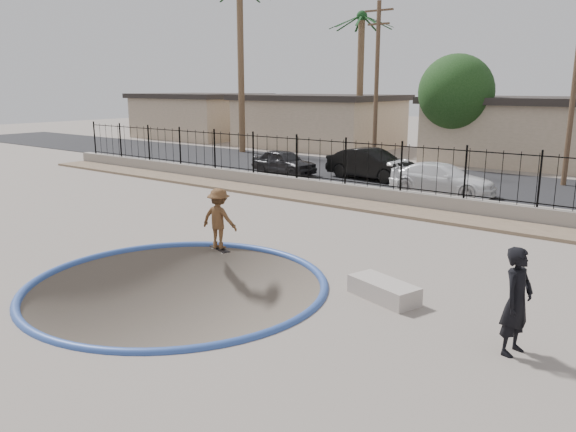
# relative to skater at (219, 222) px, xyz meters

# --- Properties ---
(ground) EXTENTS (120.00, 120.00, 2.20)m
(ground) POSITION_rel_skater_xyz_m (1.17, 10.40, -1.94)
(ground) COLOR gray
(ground) RESTS_ON ground
(bowl_pit) EXTENTS (6.84, 6.84, 1.80)m
(bowl_pit) POSITION_rel_skater_xyz_m (1.17, -2.60, -0.84)
(bowl_pit) COLOR #4D433B
(bowl_pit) RESTS_ON ground
(coping_ring) EXTENTS (7.04, 7.04, 0.20)m
(coping_ring) POSITION_rel_skater_xyz_m (1.17, -2.60, -0.84)
(coping_ring) COLOR #2E4B96
(coping_ring) RESTS_ON ground
(rock_strip) EXTENTS (42.00, 1.60, 0.11)m
(rock_strip) POSITION_rel_skater_xyz_m (1.17, 7.60, -0.79)
(rock_strip) COLOR #8C755B
(rock_strip) RESTS_ON ground
(retaining_wall) EXTENTS (42.00, 0.45, 0.60)m
(retaining_wall) POSITION_rel_skater_xyz_m (1.17, 8.70, -0.54)
(retaining_wall) COLOR gray
(retaining_wall) RESTS_ON ground
(fence) EXTENTS (40.00, 0.04, 1.80)m
(fence) POSITION_rel_skater_xyz_m (1.17, 8.70, 0.66)
(fence) COLOR black
(fence) RESTS_ON retaining_wall
(street) EXTENTS (90.00, 8.00, 0.04)m
(street) POSITION_rel_skater_xyz_m (1.17, 15.40, -0.82)
(street) COLOR black
(street) RESTS_ON ground
(house_west_far) EXTENTS (10.60, 8.60, 3.90)m
(house_west_far) POSITION_rel_skater_xyz_m (-26.83, 24.90, 1.13)
(house_west_far) COLOR tan
(house_west_far) RESTS_ON ground
(house_west) EXTENTS (11.60, 8.60, 3.90)m
(house_west) POSITION_rel_skater_xyz_m (-13.83, 24.90, 1.13)
(house_west) COLOR tan
(house_west) RESTS_ON ground
(house_center) EXTENTS (10.60, 8.60, 3.90)m
(house_center) POSITION_rel_skater_xyz_m (1.17, 24.90, 1.13)
(house_center) COLOR tan
(house_center) RESTS_ON ground
(palm_left) EXTENTS (2.30, 2.30, 11.30)m
(palm_left) POSITION_rel_skater_xyz_m (-15.83, 18.40, 7.11)
(palm_left) COLOR brown
(palm_left) RESTS_ON ground
(palm_mid) EXTENTS (2.30, 2.30, 9.30)m
(palm_mid) POSITION_rel_skater_xyz_m (-8.83, 22.40, 5.85)
(palm_mid) COLOR brown
(palm_mid) RESTS_ON ground
(utility_pole_left) EXTENTS (1.70, 0.24, 9.00)m
(utility_pole_left) POSITION_rel_skater_xyz_m (-4.83, 17.40, 3.86)
(utility_pole_left) COLOR #473323
(utility_pole_left) RESTS_ON ground
(utility_pole_mid) EXTENTS (1.70, 0.24, 9.50)m
(utility_pole_mid) POSITION_rel_skater_xyz_m (5.17, 17.40, 4.11)
(utility_pole_mid) COLOR #473323
(utility_pole_mid) RESTS_ON ground
(street_tree_left) EXTENTS (4.32, 4.32, 6.36)m
(street_tree_left) POSITION_rel_skater_xyz_m (-1.83, 21.40, 3.35)
(street_tree_left) COLOR #473323
(street_tree_left) RESTS_ON ground
(skater) EXTENTS (1.18, 0.79, 1.68)m
(skater) POSITION_rel_skater_xyz_m (0.00, 0.00, 0.00)
(skater) COLOR brown
(skater) RESTS_ON ground
(skateboard) EXTENTS (0.90, 0.48, 0.08)m
(skateboard) POSITION_rel_skater_xyz_m (0.00, -0.00, -0.78)
(skateboard) COLOR black
(skateboard) RESTS_ON ground
(videographer) EXTENTS (0.57, 0.76, 1.90)m
(videographer) POSITION_rel_skater_xyz_m (8.36, -1.33, 0.11)
(videographer) COLOR black
(videographer) RESTS_ON ground
(concrete_ledge) EXTENTS (1.74, 1.15, 0.40)m
(concrete_ledge) POSITION_rel_skater_xyz_m (5.37, -0.43, -0.64)
(concrete_ledge) COLOR #A99F96
(concrete_ledge) RESTS_ON ground
(car_a) EXTENTS (3.84, 1.83, 1.27)m
(car_a) POSITION_rel_skater_xyz_m (-7.23, 12.15, -0.17)
(car_a) COLOR black
(car_a) RESTS_ON street
(car_b) EXTENTS (4.69, 2.03, 1.50)m
(car_b) POSITION_rel_skater_xyz_m (-2.75, 13.40, -0.06)
(car_b) COLOR black
(car_b) RESTS_ON street
(car_c) EXTENTS (4.49, 1.83, 1.30)m
(car_c) POSITION_rel_skater_xyz_m (1.57, 11.80, -0.15)
(car_c) COLOR white
(car_c) RESTS_ON street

